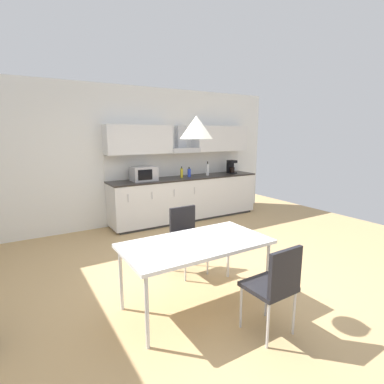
% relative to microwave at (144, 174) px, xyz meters
% --- Properties ---
extents(ground_plane, '(8.81, 8.74, 0.02)m').
position_rel_microwave_xyz_m(ground_plane, '(-0.26, -2.59, -1.07)').
color(ground_plane, tan).
extents(wall_back, '(7.04, 0.10, 2.74)m').
position_rel_microwave_xyz_m(wall_back, '(-0.26, 0.37, 0.31)').
color(wall_back, white).
rests_on(wall_back, ground_plane).
extents(kitchen_counter, '(3.32, 0.67, 0.92)m').
position_rel_microwave_xyz_m(kitchen_counter, '(0.96, 0.00, -0.60)').
color(kitchen_counter, '#333333').
rests_on(kitchen_counter, ground_plane).
extents(backsplash_tile, '(3.30, 0.02, 0.49)m').
position_rel_microwave_xyz_m(backsplash_tile, '(0.96, 0.31, 0.10)').
color(backsplash_tile, silver).
rests_on(backsplash_tile, kitchen_counter).
extents(upper_wall_cabinets, '(3.30, 0.40, 0.56)m').
position_rel_microwave_xyz_m(upper_wall_cabinets, '(0.96, 0.15, 0.64)').
color(upper_wall_cabinets, silver).
extents(microwave, '(0.48, 0.35, 0.28)m').
position_rel_microwave_xyz_m(microwave, '(0.00, 0.00, 0.00)').
color(microwave, '#ADADB2').
rests_on(microwave, kitchen_counter).
extents(coffee_maker, '(0.18, 0.19, 0.30)m').
position_rel_microwave_xyz_m(coffee_maker, '(2.19, 0.03, 0.01)').
color(coffee_maker, black).
rests_on(coffee_maker, kitchen_counter).
extents(bottle_yellow, '(0.06, 0.06, 0.23)m').
position_rel_microwave_xyz_m(bottle_yellow, '(0.85, -0.00, -0.04)').
color(bottle_yellow, yellow).
rests_on(bottle_yellow, kitchen_counter).
extents(bottle_blue, '(0.07, 0.07, 0.21)m').
position_rel_microwave_xyz_m(bottle_blue, '(1.04, 0.02, -0.05)').
color(bottle_blue, blue).
rests_on(bottle_blue, kitchen_counter).
extents(bottle_white, '(0.06, 0.06, 0.31)m').
position_rel_microwave_xyz_m(bottle_white, '(1.50, -0.01, -0.01)').
color(bottle_white, white).
rests_on(bottle_white, kitchen_counter).
extents(dining_table, '(1.53, 0.80, 0.72)m').
position_rel_microwave_xyz_m(dining_table, '(-0.64, -2.94, -0.38)').
color(dining_table, white).
rests_on(dining_table, ground_plane).
extents(chair_near_right, '(0.41, 0.41, 0.87)m').
position_rel_microwave_xyz_m(chair_near_right, '(-0.30, -3.73, -0.53)').
color(chair_near_right, black).
rests_on(chair_near_right, ground_plane).
extents(chair_far_right, '(0.41, 0.41, 0.87)m').
position_rel_microwave_xyz_m(chair_far_right, '(-0.30, -2.16, -0.53)').
color(chair_far_right, black).
rests_on(chair_far_right, ground_plane).
extents(pendant_lamp, '(0.32, 0.32, 0.22)m').
position_rel_microwave_xyz_m(pendant_lamp, '(-0.64, -2.94, 0.83)').
color(pendant_lamp, silver).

